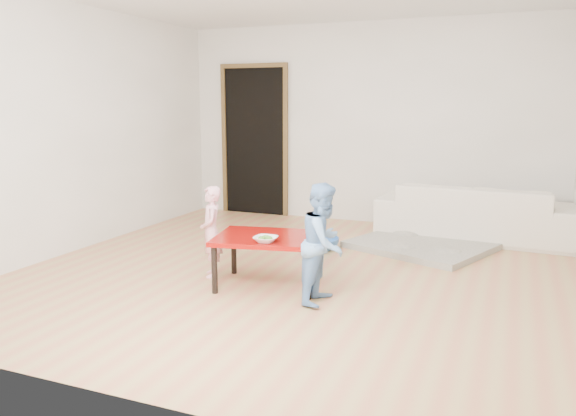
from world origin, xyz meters
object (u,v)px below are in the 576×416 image
Objects in this scene: sofa at (474,211)px; child_pink at (211,232)px; basin at (319,244)px; red_table at (268,261)px; child_blue at (324,243)px; bowl at (266,239)px.

sofa is 3.24m from child_pink.
basin is at bearing 41.94° from sofa.
child_pink is (-2.12, -2.45, 0.10)m from sofa.
basin is at bearing 89.33° from red_table.
child_blue is 1.67m from basin.
basin is (-0.06, 1.53, -0.40)m from bowl.
bowl is 0.20× the size of child_blue.
sofa is 2.46× the size of red_table.
red_table is at bearing -90.67° from basin.
child_pink is (-0.59, 0.06, 0.19)m from red_table.
sofa is at bearing 58.78° from red_table.
bowl is 0.23× the size of child_pink.
child_blue reaches higher than sofa.
sofa is 11.32× the size of bowl.
child_pink is at bearing 174.33° from red_table.
child_blue is at bearing 74.34° from sofa.
sofa is 2.88m from child_blue.
basin is at bearing 122.15° from child_pink.
red_table is at bearing 52.31° from child_pink.
red_table is at bearing 73.04° from child_blue.
basin is at bearing 92.14° from bowl.
child_blue is at bearing 1.18° from bowl.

